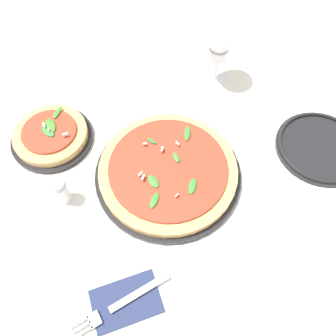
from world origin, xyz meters
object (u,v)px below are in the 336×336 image
(pizza_arugula_main, at_px, (168,171))
(wine_glass, at_px, (219,49))
(pizza_personal_side, at_px, (51,136))
(side_plate_white, at_px, (321,147))
(fork, at_px, (122,303))
(shaker_pepper, at_px, (61,191))

(pizza_arugula_main, height_order, wine_glass, wine_glass)
(pizza_personal_side, xyz_separation_m, side_plate_white, (-0.52, 0.34, -0.01))
(fork, relative_size, side_plate_white, 0.94)
(pizza_personal_side, height_order, wine_glass, wine_glass)
(wine_glass, height_order, side_plate_white, wine_glass)
(pizza_personal_side, bearing_deg, shaker_pepper, 78.44)
(pizza_arugula_main, distance_m, shaker_pepper, 0.22)
(pizza_arugula_main, xyz_separation_m, pizza_personal_side, (0.18, -0.22, -0.00))
(wine_glass, bearing_deg, shaker_pepper, 15.32)
(pizza_personal_side, bearing_deg, wine_glass, 176.57)
(shaker_pepper, bearing_deg, side_plate_white, 161.61)
(fork, xyz_separation_m, side_plate_white, (-0.54, -0.07, 0.00))
(pizza_personal_side, height_order, side_plate_white, pizza_personal_side)
(pizza_arugula_main, distance_m, pizza_personal_side, 0.29)
(pizza_personal_side, xyz_separation_m, wine_glass, (-0.44, 0.03, 0.08))
(pizza_personal_side, relative_size, shaker_pepper, 2.80)
(wine_glass, xyz_separation_m, shaker_pepper, (0.47, 0.13, -0.06))
(fork, height_order, side_plate_white, side_plate_white)
(pizza_personal_side, xyz_separation_m, shaker_pepper, (0.03, 0.16, 0.02))
(side_plate_white, bearing_deg, pizza_personal_side, -33.19)
(pizza_arugula_main, relative_size, side_plate_white, 1.56)
(pizza_personal_side, bearing_deg, side_plate_white, 146.81)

